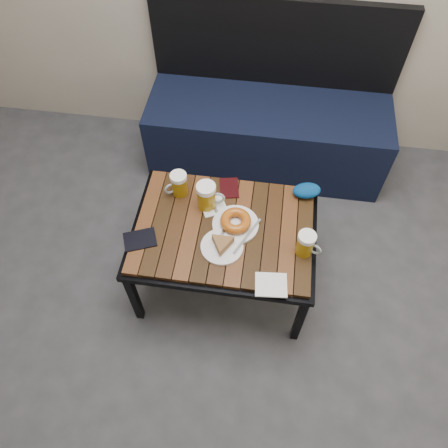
# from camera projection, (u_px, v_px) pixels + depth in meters

# --- Properties ---
(ground) EXTENTS (4.00, 4.00, 0.00)m
(ground) POSITION_uv_depth(u_px,v_px,m) (166.00, 448.00, 1.89)
(ground) COLOR #2D2D30
(ground) RESTS_ON ground
(bench) EXTENTS (1.40, 0.50, 0.95)m
(bench) POSITION_uv_depth(u_px,v_px,m) (268.00, 127.00, 2.63)
(bench) COLOR black
(bench) RESTS_ON ground
(cafe_table) EXTENTS (0.84, 0.62, 0.47)m
(cafe_table) POSITION_uv_depth(u_px,v_px,m) (224.00, 233.00, 2.01)
(cafe_table) COLOR black
(cafe_table) RESTS_ON ground
(beer_mug_left) EXTENTS (0.12, 0.10, 0.13)m
(beer_mug_left) POSITION_uv_depth(u_px,v_px,m) (179.00, 184.00, 2.04)
(beer_mug_left) COLOR #946C0C
(beer_mug_left) RESTS_ON cafe_table
(beer_mug_centre) EXTENTS (0.13, 0.09, 0.14)m
(beer_mug_centre) POSITION_uv_depth(u_px,v_px,m) (207.00, 196.00, 1.99)
(beer_mug_centre) COLOR #946C0C
(beer_mug_centre) RESTS_ON cafe_table
(beer_mug_right) EXTENTS (0.12, 0.09, 0.12)m
(beer_mug_right) POSITION_uv_depth(u_px,v_px,m) (306.00, 244.00, 1.85)
(beer_mug_right) COLOR #946C0C
(beer_mug_right) RESTS_ON cafe_table
(plate_pie) EXTENTS (0.19, 0.19, 0.05)m
(plate_pie) POSITION_uv_depth(u_px,v_px,m) (222.00, 245.00, 1.90)
(plate_pie) COLOR white
(plate_pie) RESTS_ON cafe_table
(plate_bagel) EXTENTS (0.22, 0.27, 0.06)m
(plate_bagel) POSITION_uv_depth(u_px,v_px,m) (236.00, 222.00, 1.96)
(plate_bagel) COLOR white
(plate_bagel) RESTS_ON cafe_table
(napkin_left) EXTENTS (0.15, 0.15, 0.01)m
(napkin_left) POSITION_uv_depth(u_px,v_px,m) (214.00, 206.00, 2.04)
(napkin_left) COLOR white
(napkin_left) RESTS_ON cafe_table
(napkin_right) EXTENTS (0.14, 0.12, 0.01)m
(napkin_right) POSITION_uv_depth(u_px,v_px,m) (271.00, 285.00, 1.80)
(napkin_right) COLOR white
(napkin_right) RESTS_ON cafe_table
(passport_navy) EXTENTS (0.17, 0.15, 0.01)m
(passport_navy) POSITION_uv_depth(u_px,v_px,m) (140.00, 240.00, 1.93)
(passport_navy) COLOR black
(passport_navy) RESTS_ON cafe_table
(passport_burgundy) EXTENTS (0.11, 0.14, 0.01)m
(passport_burgundy) POSITION_uv_depth(u_px,v_px,m) (229.00, 188.00, 2.10)
(passport_burgundy) COLOR black
(passport_burgundy) RESTS_ON cafe_table
(knit_pouch) EXTENTS (0.15, 0.12, 0.06)m
(knit_pouch) POSITION_uv_depth(u_px,v_px,m) (307.00, 191.00, 2.06)
(knit_pouch) COLOR navy
(knit_pouch) RESTS_ON cafe_table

